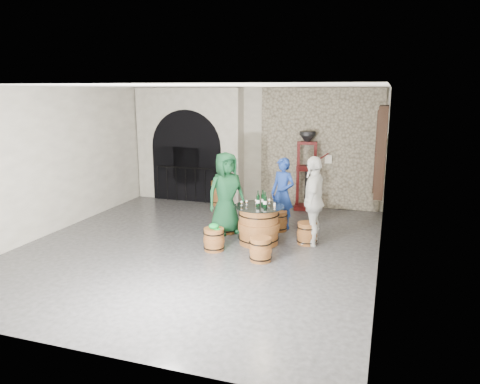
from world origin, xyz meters
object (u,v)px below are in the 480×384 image
(wine_bottle_right, at_px, (263,199))
(corking_press, at_px, (307,165))
(person_green, at_px, (226,193))
(side_barrel, at_px, (219,193))
(wine_bottle_center, at_px, (265,201))
(barrel_stool_near_right, at_px, (261,249))
(barrel_stool_near_left, at_px, (214,239))
(barrel_table, at_px, (259,225))
(person_white, at_px, (313,201))
(barrel_stool_right, at_px, (307,233))
(person_blue, at_px, (283,193))
(wine_bottle_left, at_px, (258,200))
(barrel_stool_left, at_px, (226,223))
(barrel_stool_far, at_px, (278,221))

(wine_bottle_right, height_order, corking_press, corking_press)
(person_green, xyz_separation_m, side_barrel, (-1.05, 2.33, -0.58))
(wine_bottle_center, height_order, wine_bottle_right, same)
(person_green, xyz_separation_m, wine_bottle_right, (0.94, -0.37, 0.02))
(person_green, bearing_deg, barrel_stool_near_right, -97.49)
(barrel_stool_near_left, xyz_separation_m, wine_bottle_center, (0.87, 0.63, 0.71))
(barrel_table, distance_m, corking_press, 3.20)
(barrel_stool_near_left, xyz_separation_m, person_white, (1.80, 0.99, 0.70))
(barrel_stool_right, xyz_separation_m, wine_bottle_center, (-0.82, -0.33, 0.71))
(barrel_stool_near_left, bearing_deg, person_blue, 63.62)
(barrel_stool_near_left, distance_m, corking_press, 4.05)
(barrel_stool_right, bearing_deg, barrel_stool_near_right, -118.11)
(wine_bottle_left, distance_m, wine_bottle_right, 0.14)
(barrel_stool_right, xyz_separation_m, side_barrel, (-2.91, 2.53, 0.11))
(person_green, relative_size, person_blue, 1.11)
(corking_press, bearing_deg, barrel_stool_left, -124.22)
(corking_press, bearing_deg, side_barrel, 178.85)
(wine_bottle_left, distance_m, side_barrel, 3.47)
(barrel_stool_far, relative_size, wine_bottle_center, 1.40)
(person_blue, height_order, person_white, person_white)
(barrel_stool_near_left, xyz_separation_m, person_blue, (0.95, 1.91, 0.59))
(person_white, distance_m, corking_press, 2.85)
(barrel_stool_near_right, bearing_deg, barrel_stool_near_left, 165.77)
(person_blue, relative_size, side_barrel, 2.46)
(barrel_stool_near_left, relative_size, corking_press, 0.22)
(person_blue, height_order, corking_press, corking_press)
(barrel_stool_near_left, relative_size, wine_bottle_right, 1.40)
(barrel_table, bearing_deg, wine_bottle_right, 61.09)
(barrel_stool_near_right, distance_m, person_blue, 2.25)
(barrel_stool_far, height_order, wine_bottle_center, wine_bottle_center)
(barrel_table, xyz_separation_m, corking_press, (0.42, 3.06, 0.81))
(barrel_stool_far, height_order, wine_bottle_left, wine_bottle_left)
(person_green, relative_size, wine_bottle_right, 5.60)
(barrel_stool_right, xyz_separation_m, barrel_stool_near_left, (-1.69, -0.96, 0.00))
(side_barrel, bearing_deg, wine_bottle_left, -55.69)
(person_white, bearing_deg, barrel_stool_right, -74.38)
(barrel_stool_near_right, height_order, wine_bottle_center, wine_bottle_center)
(barrel_stool_far, xyz_separation_m, side_barrel, (-2.12, 1.82, 0.11))
(barrel_table, bearing_deg, corking_press, 82.10)
(person_green, relative_size, side_barrel, 2.73)
(side_barrel, bearing_deg, barrel_stool_left, -65.67)
(barrel_stool_right, relative_size, wine_bottle_right, 1.40)
(person_white, height_order, wine_bottle_left, person_white)
(barrel_stool_right, height_order, person_blue, person_blue)
(person_white, bearing_deg, barrel_table, -74.38)
(barrel_stool_far, distance_m, person_blue, 0.64)
(corking_press, bearing_deg, barrel_stool_far, -104.19)
(person_blue, bearing_deg, barrel_stool_far, -79.05)
(barrel_stool_left, distance_m, wine_bottle_left, 1.23)
(barrel_table, bearing_deg, barrel_stool_left, 152.07)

